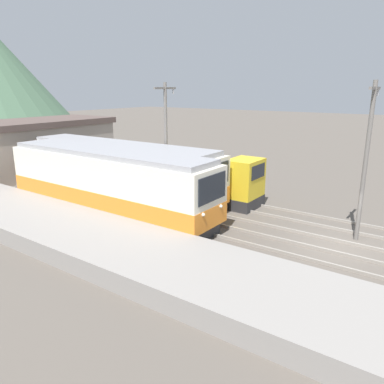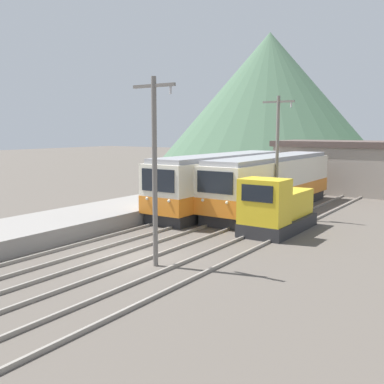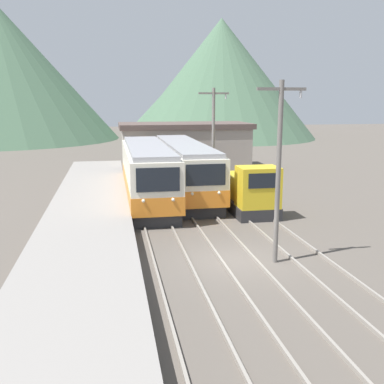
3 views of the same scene
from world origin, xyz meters
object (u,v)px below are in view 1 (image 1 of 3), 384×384
Objects in this scene: catenary_mast_near at (366,157)px; catenary_mast_mid at (166,138)px; commuter_train_center at (120,173)px; shunting_locomotive at (222,185)px; commuter_train_left at (108,185)px.

catenary_mast_near is 1.00× the size of catenary_mast_mid.
catenary_mast_mid is (1.51, -2.68, 2.32)m from commuter_train_center.
shunting_locomotive is at bearing -63.40° from commuter_train_center.
catenary_mast_near is 11.74m from catenary_mast_mid.
commuter_train_left is 1.90× the size of catenary_mast_near.
catenary_mast_mid reaches higher than shunting_locomotive.
catenary_mast_mid is at bearing 90.00° from catenary_mast_near.
commuter_train_center is 2.01× the size of catenary_mast_mid.
commuter_train_left is 0.94× the size of commuter_train_center.
commuter_train_left is at bearing 108.91° from catenary_mast_near.
catenary_mast_near is at bearing -71.09° from commuter_train_left.
commuter_train_left is at bearing 144.45° from shunting_locomotive.
commuter_train_left is at bearing 169.06° from catenary_mast_mid.
shunting_locomotive is at bearing -35.55° from commuter_train_left.
catenary_mast_mid is (-1.49, 3.31, 2.84)m from shunting_locomotive.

